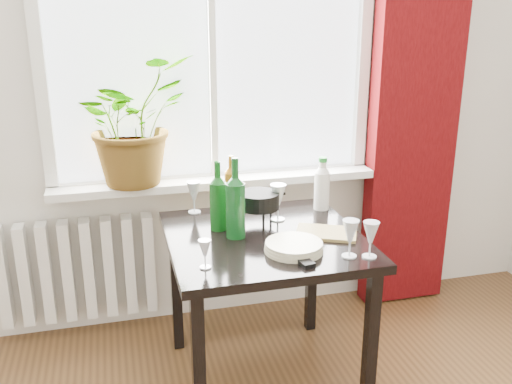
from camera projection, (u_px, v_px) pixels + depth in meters
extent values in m
cube|color=white|center=(211.00, 29.00, 2.85)|extent=(1.72, 0.08, 1.62)
cube|color=white|center=(217.00, 181.00, 3.03)|extent=(1.72, 0.20, 0.04)
cube|color=#3B0507|center=(417.00, 85.00, 3.12)|extent=(0.50, 0.12, 2.56)
cube|color=white|center=(78.00, 270.00, 3.02)|extent=(0.80, 0.10, 0.55)
cube|color=black|center=(265.00, 240.00, 2.53)|extent=(0.85, 0.85, 0.04)
cube|color=black|center=(199.00, 372.00, 2.23)|extent=(0.05, 0.05, 0.70)
cube|color=black|center=(176.00, 287.00, 2.90)|extent=(0.05, 0.05, 0.70)
cube|color=black|center=(370.00, 345.00, 2.40)|extent=(0.05, 0.05, 0.70)
cube|color=black|center=(311.00, 271.00, 3.07)|extent=(0.05, 0.05, 0.70)
imported|color=#207820|center=(132.00, 121.00, 2.83)|extent=(0.76, 0.75, 0.64)
cylinder|color=beige|center=(294.00, 247.00, 2.36)|extent=(0.32, 0.32, 0.04)
cube|color=black|center=(300.00, 258.00, 2.28)|extent=(0.08, 0.17, 0.02)
cube|color=olive|center=(326.00, 233.00, 2.54)|extent=(0.31, 0.27, 0.01)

